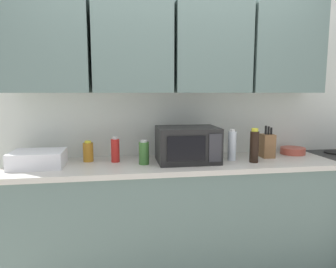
% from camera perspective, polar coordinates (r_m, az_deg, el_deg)
% --- Properties ---
extents(wall_back_with_cabinets, '(3.46, 0.38, 2.60)m').
position_cam_1_polar(wall_back_with_cabinets, '(2.64, 0.46, 10.46)').
color(wall_back_with_cabinets, silver).
rests_on(wall_back_with_cabinets, ground_plane).
extents(counter_run, '(2.59, 0.63, 0.90)m').
position_cam_1_polar(counter_run, '(2.61, 1.30, -14.85)').
color(counter_run, slate).
rests_on(counter_run, ground_plane).
extents(microwave, '(0.48, 0.37, 0.28)m').
position_cam_1_polar(microwave, '(2.46, 3.62, -1.95)').
color(microwave, black).
rests_on(microwave, counter_run).
extents(dish_rack, '(0.38, 0.30, 0.12)m').
position_cam_1_polar(dish_rack, '(2.49, -22.99, -4.28)').
color(dish_rack, silver).
rests_on(dish_rack, counter_run).
extents(knife_block, '(0.11, 0.12, 0.27)m').
position_cam_1_polar(knife_block, '(2.76, 17.97, -2.03)').
color(knife_block, brown).
rests_on(knife_block, counter_run).
extents(bottle_soy_dark, '(0.07, 0.07, 0.27)m').
position_cam_1_polar(bottle_soy_dark, '(2.52, 15.74, -2.16)').
color(bottle_soy_dark, black).
rests_on(bottle_soy_dark, counter_run).
extents(bottle_clear_tall, '(0.07, 0.07, 0.26)m').
position_cam_1_polar(bottle_clear_tall, '(2.56, 11.81, -2.09)').
color(bottle_clear_tall, silver).
rests_on(bottle_clear_tall, counter_run).
extents(bottle_red_sauce, '(0.07, 0.07, 0.20)m').
position_cam_1_polar(bottle_red_sauce, '(2.49, -9.77, -2.98)').
color(bottle_red_sauce, red).
rests_on(bottle_red_sauce, counter_run).
extents(bottle_green_oil, '(0.08, 0.08, 0.19)m').
position_cam_1_polar(bottle_green_oil, '(2.38, -4.49, -3.50)').
color(bottle_green_oil, '#386B2D').
rests_on(bottle_green_oil, counter_run).
extents(bottle_amber_vinegar, '(0.08, 0.08, 0.17)m').
position_cam_1_polar(bottle_amber_vinegar, '(2.56, -14.61, -3.20)').
color(bottle_amber_vinegar, '#AD701E').
rests_on(bottle_amber_vinegar, counter_run).
extents(bowl_ceramic_small, '(0.22, 0.22, 0.06)m').
position_cam_1_polar(bowl_ceramic_small, '(3.00, 22.16, -2.89)').
color(bowl_ceramic_small, '#B24C3D').
rests_on(bowl_ceramic_small, counter_run).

